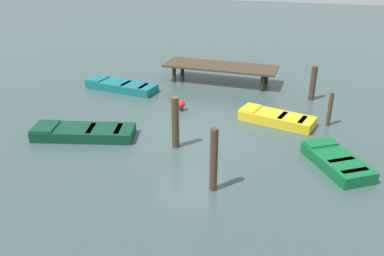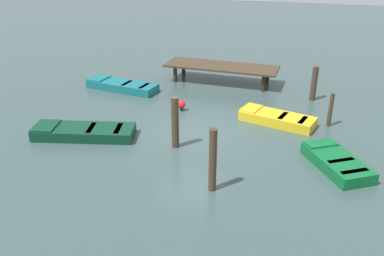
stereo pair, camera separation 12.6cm
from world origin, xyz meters
name	(u,v)px [view 1 (the left image)]	position (x,y,z in m)	size (l,w,h in m)	color
ground_plane	(192,136)	(0.00, 0.00, 0.00)	(80.00, 80.00, 0.00)	#384C4C
dock_segment	(220,67)	(-0.30, 6.84, 0.85)	(6.04, 2.18, 0.95)	#423323
rowboat_yellow	(276,118)	(3.07, 2.19, 0.22)	(3.27, 1.92, 0.46)	gold
rowboat_dark_green	(83,132)	(-4.07, -1.20, 0.22)	(4.05, 2.07, 0.46)	#0C3823
rowboat_teal	(121,86)	(-4.97, 4.34, 0.22)	(3.86, 1.75, 0.46)	#14666B
rowboat_green	(337,161)	(5.35, -1.03, 0.22)	(2.43, 2.90, 0.46)	#0F602D
mooring_piling_near_right	(175,123)	(-0.34, -1.04, 0.98)	(0.27, 0.27, 1.95)	#423323
mooring_piling_far_right	(214,160)	(1.63, -3.48, 1.03)	(0.24, 0.24, 2.06)	#423323
mooring_piling_near_left	(313,83)	(4.47, 5.45, 0.82)	(0.28, 0.28, 1.65)	#423323
mooring_piling_center	(330,109)	(5.17, 2.49, 0.71)	(0.17, 0.17, 1.42)	#423323
marker_buoy	(181,105)	(-1.17, 2.42, 0.29)	(0.36, 0.36, 0.48)	#262626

